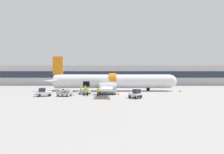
{
  "coord_description": "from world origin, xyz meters",
  "views": [
    {
      "loc": [
        -1.09,
        -35.54,
        4.2
      ],
      "look_at": [
        -1.09,
        4.37,
        3.87
      ],
      "focal_mm": 24.0,
      "sensor_mm": 36.0,
      "label": 1
    }
  ],
  "objects_px": {
    "airplane": "(111,82)",
    "baggage_cart_queued": "(66,92)",
    "baggage_tug_lead": "(44,93)",
    "baggage_cart_empty": "(65,94)",
    "ground_crew_loader_b": "(81,89)",
    "ground_crew_driver": "(100,91)",
    "ground_crew_supervisor": "(85,89)",
    "baggage_cart_loading": "(85,92)",
    "suitcase_on_tarmac_upright": "(84,94)",
    "ground_crew_helper": "(98,92)",
    "baggage_tug_mid": "(136,94)",
    "ground_crew_loader_a": "(88,91)"
  },
  "relations": [
    {
      "from": "ground_crew_driver",
      "to": "ground_crew_supervisor",
      "type": "height_order",
      "value": "ground_crew_supervisor"
    },
    {
      "from": "airplane",
      "to": "baggage_cart_loading",
      "type": "relative_size",
      "value": 10.53
    },
    {
      "from": "airplane",
      "to": "suitcase_on_tarmac_upright",
      "type": "bearing_deg",
      "value": -119.3
    },
    {
      "from": "airplane",
      "to": "ground_crew_loader_b",
      "type": "xyz_separation_m",
      "value": [
        -7.32,
        -5.01,
        -1.6
      ]
    },
    {
      "from": "airplane",
      "to": "baggage_cart_empty",
      "type": "relative_size",
      "value": 9.47
    },
    {
      "from": "baggage_cart_empty",
      "to": "suitcase_on_tarmac_upright",
      "type": "bearing_deg",
      "value": 12.16
    },
    {
      "from": "airplane",
      "to": "ground_crew_loader_a",
      "type": "height_order",
      "value": "airplane"
    },
    {
      "from": "ground_crew_supervisor",
      "to": "ground_crew_helper",
      "type": "relative_size",
      "value": 1.09
    },
    {
      "from": "airplane",
      "to": "suitcase_on_tarmac_upright",
      "type": "height_order",
      "value": "airplane"
    },
    {
      "from": "baggage_tug_lead",
      "to": "baggage_cart_loading",
      "type": "distance_m",
      "value": 8.39
    },
    {
      "from": "ground_crew_supervisor",
      "to": "ground_crew_loader_b",
      "type": "bearing_deg",
      "value": -175.49
    },
    {
      "from": "ground_crew_loader_b",
      "to": "ground_crew_supervisor",
      "type": "bearing_deg",
      "value": 4.51
    },
    {
      "from": "ground_crew_loader_b",
      "to": "ground_crew_driver",
      "type": "relative_size",
      "value": 1.05
    },
    {
      "from": "baggage_cart_loading",
      "to": "ground_crew_driver",
      "type": "bearing_deg",
      "value": -17.75
    },
    {
      "from": "baggage_tug_mid",
      "to": "baggage_cart_empty",
      "type": "relative_size",
      "value": 0.72
    },
    {
      "from": "ground_crew_loader_b",
      "to": "ground_crew_driver",
      "type": "bearing_deg",
      "value": -37.91
    },
    {
      "from": "ground_crew_supervisor",
      "to": "suitcase_on_tarmac_upright",
      "type": "height_order",
      "value": "ground_crew_supervisor"
    },
    {
      "from": "airplane",
      "to": "suitcase_on_tarmac_upright",
      "type": "xyz_separation_m",
      "value": [
        -5.6,
        -9.97,
        -2.29
      ]
    },
    {
      "from": "baggage_cart_queued",
      "to": "ground_crew_driver",
      "type": "height_order",
      "value": "ground_crew_driver"
    },
    {
      "from": "baggage_cart_queued",
      "to": "ground_crew_helper",
      "type": "bearing_deg",
      "value": -26.18
    },
    {
      "from": "baggage_cart_loading",
      "to": "suitcase_on_tarmac_upright",
      "type": "height_order",
      "value": "baggage_cart_loading"
    },
    {
      "from": "baggage_tug_mid",
      "to": "baggage_cart_queued",
      "type": "xyz_separation_m",
      "value": [
        -15.02,
        6.63,
        -0.22
      ]
    },
    {
      "from": "baggage_cart_queued",
      "to": "suitcase_on_tarmac_upright",
      "type": "xyz_separation_m",
      "value": [
        4.76,
        -3.09,
        -0.22
      ]
    },
    {
      "from": "ground_crew_loader_b",
      "to": "ground_crew_driver",
      "type": "distance_m",
      "value": 6.17
    },
    {
      "from": "baggage_cart_queued",
      "to": "ground_crew_helper",
      "type": "relative_size",
      "value": 2.05
    },
    {
      "from": "ground_crew_loader_a",
      "to": "baggage_cart_loading",
      "type": "bearing_deg",
      "value": 111.56
    },
    {
      "from": "airplane",
      "to": "baggage_cart_loading",
      "type": "height_order",
      "value": "airplane"
    },
    {
      "from": "ground_crew_helper",
      "to": "baggage_cart_loading",
      "type": "bearing_deg",
      "value": 137.52
    },
    {
      "from": "baggage_tug_lead",
      "to": "ground_crew_supervisor",
      "type": "bearing_deg",
      "value": 38.58
    },
    {
      "from": "baggage_tug_lead",
      "to": "baggage_cart_empty",
      "type": "xyz_separation_m",
      "value": [
        4.24,
        0.02,
        -0.28
      ]
    },
    {
      "from": "baggage_cart_queued",
      "to": "baggage_cart_empty",
      "type": "height_order",
      "value": "baggage_cart_queued"
    },
    {
      "from": "baggage_cart_queued",
      "to": "ground_crew_loader_a",
      "type": "xyz_separation_m",
      "value": [
        5.54,
        -3.6,
        0.47
      ]
    },
    {
      "from": "ground_crew_driver",
      "to": "suitcase_on_tarmac_upright",
      "type": "height_order",
      "value": "ground_crew_driver"
    },
    {
      "from": "ground_crew_supervisor",
      "to": "ground_crew_helper",
      "type": "xyz_separation_m",
      "value": [
        3.63,
        -5.74,
        -0.08
      ]
    },
    {
      "from": "ground_crew_loader_a",
      "to": "suitcase_on_tarmac_upright",
      "type": "distance_m",
      "value": 1.16
    },
    {
      "from": "airplane",
      "to": "baggage_cart_queued",
      "type": "height_order",
      "value": "airplane"
    },
    {
      "from": "ground_crew_loader_a",
      "to": "ground_crew_loader_b",
      "type": "height_order",
      "value": "ground_crew_loader_b"
    },
    {
      "from": "ground_crew_driver",
      "to": "suitcase_on_tarmac_upright",
      "type": "relative_size",
      "value": 2.68
    },
    {
      "from": "airplane",
      "to": "suitcase_on_tarmac_upright",
      "type": "relative_size",
      "value": 55.5
    },
    {
      "from": "baggage_cart_queued",
      "to": "ground_crew_supervisor",
      "type": "relative_size",
      "value": 1.89
    },
    {
      "from": "baggage_tug_lead",
      "to": "ground_crew_loader_a",
      "type": "distance_m",
      "value": 8.89
    },
    {
      "from": "ground_crew_helper",
      "to": "suitcase_on_tarmac_upright",
      "type": "xyz_separation_m",
      "value": [
        -2.93,
        0.69,
        -0.63
      ]
    },
    {
      "from": "airplane",
      "to": "ground_crew_loader_a",
      "type": "relative_size",
      "value": 19.65
    },
    {
      "from": "ground_crew_loader_a",
      "to": "ground_crew_driver",
      "type": "distance_m",
      "value": 2.9
    },
    {
      "from": "ground_crew_loader_a",
      "to": "baggage_cart_empty",
      "type": "bearing_deg",
      "value": -176.12
    },
    {
      "from": "baggage_cart_queued",
      "to": "suitcase_on_tarmac_upright",
      "type": "height_order",
      "value": "baggage_cart_queued"
    },
    {
      "from": "ground_crew_loader_a",
      "to": "ground_crew_helper",
      "type": "distance_m",
      "value": 2.16
    },
    {
      "from": "baggage_tug_mid",
      "to": "ground_crew_loader_a",
      "type": "relative_size",
      "value": 1.49
    },
    {
      "from": "baggage_tug_lead",
      "to": "baggage_cart_empty",
      "type": "height_order",
      "value": "baggage_tug_lead"
    },
    {
      "from": "baggage_tug_mid",
      "to": "baggage_cart_loading",
      "type": "distance_m",
      "value": 12.08
    }
  ]
}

